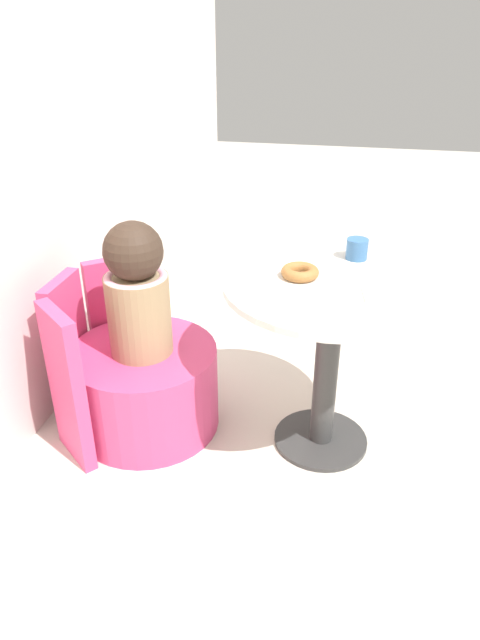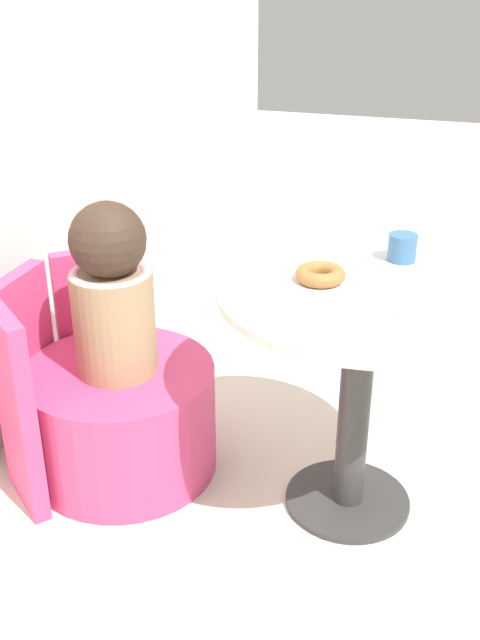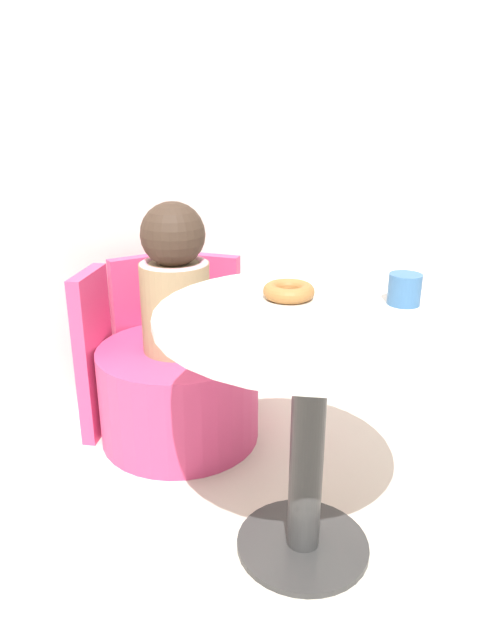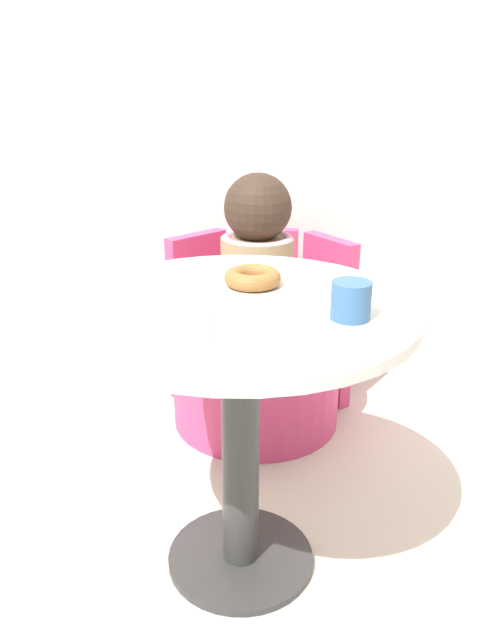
{
  "view_description": "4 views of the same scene",
  "coord_description": "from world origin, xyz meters",
  "px_view_note": "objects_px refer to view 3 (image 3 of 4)",
  "views": [
    {
      "loc": [
        -1.75,
        -0.1,
        1.51
      ],
      "look_at": [
        0.01,
        0.27,
        0.55
      ],
      "focal_mm": 32.0,
      "sensor_mm": 36.0,
      "label": 1
    },
    {
      "loc": [
        -1.72,
        -0.27,
        1.49
      ],
      "look_at": [
        0.05,
        0.28,
        0.57
      ],
      "focal_mm": 42.0,
      "sensor_mm": 36.0,
      "label": 2
    },
    {
      "loc": [
        -0.75,
        -1.05,
        1.16
      ],
      "look_at": [
        0.08,
        0.3,
        0.57
      ],
      "focal_mm": 32.0,
      "sensor_mm": 36.0,
      "label": 3
    },
    {
      "loc": [
        0.22,
        -1.3,
        1.16
      ],
      "look_at": [
        0.03,
        0.29,
        0.53
      ],
      "focal_mm": 35.0,
      "sensor_mm": 36.0,
      "label": 4
    }
  ],
  "objects_px": {
    "round_table": "(310,375)",
    "cup": "(405,289)",
    "tub_chair": "(179,393)",
    "donut": "(289,291)",
    "child_figure": "(175,280)"
  },
  "relations": [
    {
      "from": "round_table",
      "to": "cup",
      "type": "xyz_separation_m",
      "value": [
        0.23,
        -0.07,
        0.21
      ]
    },
    {
      "from": "round_table",
      "to": "tub_chair",
      "type": "xyz_separation_m",
      "value": [
        -0.03,
        0.72,
        -0.36
      ]
    },
    {
      "from": "tub_chair",
      "to": "donut",
      "type": "distance_m",
      "value": 0.81
    },
    {
      "from": "round_table",
      "to": "cup",
      "type": "relative_size",
      "value": 9.55
    },
    {
      "from": "donut",
      "to": "cup",
      "type": "relative_size",
      "value": 1.65
    },
    {
      "from": "tub_chair",
      "to": "donut",
      "type": "bearing_deg",
      "value": -85.79
    },
    {
      "from": "child_figure",
      "to": "tub_chair",
      "type": "bearing_deg",
      "value": 0.0
    },
    {
      "from": "round_table",
      "to": "child_figure",
      "type": "relative_size",
      "value": 1.48
    },
    {
      "from": "tub_chair",
      "to": "donut",
      "type": "xyz_separation_m",
      "value": [
        0.04,
        -0.6,
        0.54
      ]
    },
    {
      "from": "donut",
      "to": "cup",
      "type": "xyz_separation_m",
      "value": [
        0.22,
        -0.19,
        0.02
      ]
    },
    {
      "from": "round_table",
      "to": "donut",
      "type": "relative_size",
      "value": 5.8
    },
    {
      "from": "round_table",
      "to": "child_figure",
      "type": "xyz_separation_m",
      "value": [
        -0.03,
        0.72,
        0.07
      ]
    },
    {
      "from": "tub_chair",
      "to": "donut",
      "type": "relative_size",
      "value": 4.39
    },
    {
      "from": "donut",
      "to": "tub_chair",
      "type": "bearing_deg",
      "value": 94.21
    },
    {
      "from": "child_figure",
      "to": "cup",
      "type": "bearing_deg",
      "value": -71.64
    }
  ]
}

